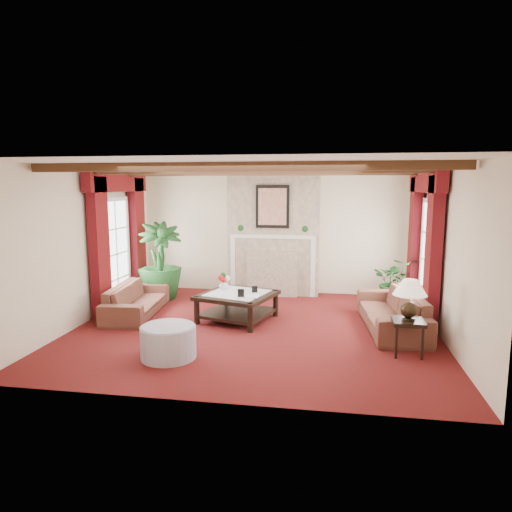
% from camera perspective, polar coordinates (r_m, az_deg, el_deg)
% --- Properties ---
extents(floor, '(6.00, 6.00, 0.00)m').
position_cam_1_polar(floor, '(7.85, -0.15, -8.95)').
color(floor, '#4E0F0E').
rests_on(floor, ground).
extents(ceiling, '(6.00, 6.00, 0.00)m').
position_cam_1_polar(ceiling, '(7.48, -0.16, 11.15)').
color(ceiling, white).
rests_on(ceiling, floor).
extents(back_wall, '(6.00, 0.02, 2.70)m').
position_cam_1_polar(back_wall, '(10.25, 2.35, 2.94)').
color(back_wall, beige).
rests_on(back_wall, ground).
extents(left_wall, '(0.02, 5.50, 2.70)m').
position_cam_1_polar(left_wall, '(8.56, -20.39, 1.25)').
color(left_wall, beige).
rests_on(left_wall, ground).
extents(right_wall, '(0.02, 5.50, 2.70)m').
position_cam_1_polar(right_wall, '(7.66, 22.57, 0.30)').
color(right_wall, beige).
rests_on(right_wall, ground).
extents(ceiling_beams, '(6.00, 3.00, 0.12)m').
position_cam_1_polar(ceiling_beams, '(7.48, -0.16, 10.69)').
color(ceiling_beams, '#392412').
rests_on(ceiling_beams, ceiling).
extents(fireplace, '(2.00, 0.52, 2.70)m').
position_cam_1_polar(fireplace, '(10.01, 2.26, 10.54)').
color(fireplace, tan).
rests_on(fireplace, ground).
extents(french_door_left, '(0.10, 1.10, 2.16)m').
position_cam_1_polar(french_door_left, '(9.37, -17.46, 6.78)').
color(french_door_left, white).
rests_on(french_door_left, ground).
extents(french_door_right, '(0.10, 1.10, 2.16)m').
position_cam_1_polar(french_door_right, '(8.56, 21.16, 6.45)').
color(french_door_right, white).
rests_on(french_door_right, ground).
extents(curtains_left, '(0.20, 2.40, 2.55)m').
position_cam_1_polar(curtains_left, '(9.32, -16.97, 9.38)').
color(curtains_left, '#540D0B').
rests_on(curtains_left, ground).
extents(curtains_right, '(0.20, 2.40, 2.55)m').
position_cam_1_polar(curtains_right, '(8.54, 20.58, 9.30)').
color(curtains_right, '#540D0B').
rests_on(curtains_right, ground).
extents(sofa_left, '(2.05, 0.95, 0.76)m').
position_cam_1_polar(sofa_left, '(8.84, -14.74, -4.67)').
color(sofa_left, '#360E14').
rests_on(sofa_left, ground).
extents(sofa_right, '(2.28, 1.01, 0.85)m').
position_cam_1_polar(sofa_right, '(8.02, 16.62, -5.79)').
color(sofa_right, '#360E14').
rests_on(sofa_right, ground).
extents(potted_palm, '(2.42, 2.48, 0.92)m').
position_cam_1_polar(potted_palm, '(9.92, -11.86, -2.64)').
color(potted_palm, black).
rests_on(potted_palm, ground).
extents(small_plant, '(1.10, 1.18, 0.77)m').
position_cam_1_polar(small_plant, '(9.56, 17.08, -3.71)').
color(small_plant, black).
rests_on(small_plant, ground).
extents(coffee_table, '(1.49, 1.49, 0.49)m').
position_cam_1_polar(coffee_table, '(8.23, -2.35, -6.34)').
color(coffee_table, black).
rests_on(coffee_table, ground).
extents(side_table, '(0.56, 0.56, 0.51)m').
position_cam_1_polar(side_table, '(6.93, 18.40, -9.61)').
color(side_table, black).
rests_on(side_table, ground).
extents(ottoman, '(0.77, 0.77, 0.45)m').
position_cam_1_polar(ottoman, '(6.60, -10.91, -10.52)').
color(ottoman, '#8F8FA2').
rests_on(ottoman, ground).
extents(table_lamp, '(0.47, 0.47, 0.60)m').
position_cam_1_polar(table_lamp, '(6.78, 18.63, -5.15)').
color(table_lamp, black).
rests_on(table_lamp, side_table).
extents(flower_vase, '(0.23, 0.24, 0.17)m').
position_cam_1_polar(flower_vase, '(8.48, -4.04, -3.60)').
color(flower_vase, silver).
rests_on(flower_vase, coffee_table).
extents(book, '(0.21, 0.03, 0.29)m').
position_cam_1_polar(book, '(7.87, -1.16, -4.13)').
color(book, black).
rests_on(book, coffee_table).
extents(photo_frame_a, '(0.11, 0.04, 0.15)m').
position_cam_1_polar(photo_frame_a, '(7.85, -1.90, -4.69)').
color(photo_frame_a, black).
rests_on(photo_frame_a, coffee_table).
extents(photo_frame_b, '(0.10, 0.05, 0.13)m').
position_cam_1_polar(photo_frame_b, '(8.16, -0.18, -4.22)').
color(photo_frame_b, black).
rests_on(photo_frame_b, coffee_table).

